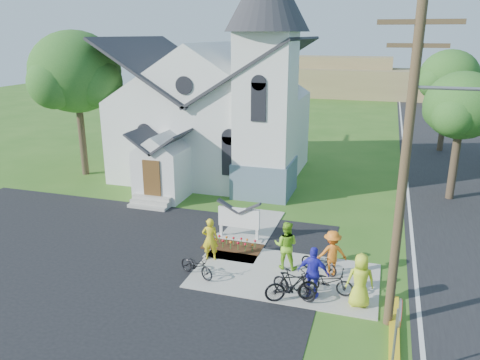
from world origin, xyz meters
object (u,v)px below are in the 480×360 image
(cyclist_3, at_px, (332,253))
(bike_4, at_px, (328,281))
(church_sign, at_px, (239,218))
(bike_1, at_px, (294,284))
(bike_0, at_px, (197,266))
(bike_2, at_px, (319,263))
(bike_3, at_px, (291,286))
(stop_sign, at_px, (398,324))
(cyclist_2, at_px, (313,273))
(utility_pole, at_px, (407,161))
(cyclist_4, at_px, (360,280))
(cyclist_1, at_px, (286,245))
(cyclist_0, at_px, (210,239))

(cyclist_3, distance_m, bike_4, 1.46)
(church_sign, bearing_deg, bike_1, -51.37)
(bike_4, bearing_deg, bike_0, 93.33)
(bike_2, relative_size, bike_3, 0.84)
(stop_sign, relative_size, cyclist_2, 1.31)
(bike_4, bearing_deg, cyclist_3, 2.87)
(bike_4, bearing_deg, utility_pole, -117.79)
(church_sign, xyz_separation_m, bike_1, (3.33, -4.16, -0.46))
(church_sign, relative_size, cyclist_4, 1.15)
(stop_sign, xyz_separation_m, cyclist_1, (-4.04, 5.30, -0.76))
(cyclist_0, distance_m, cyclist_2, 4.74)
(cyclist_0, height_order, bike_4, cyclist_0)
(cyclist_1, height_order, bike_4, cyclist_1)
(stop_sign, bearing_deg, utility_pole, 91.49)
(bike_3, bearing_deg, cyclist_0, 36.79)
(cyclist_1, distance_m, cyclist_3, 1.79)
(cyclist_0, xyz_separation_m, bike_0, (-0.00, -1.46, -0.46))
(cyclist_3, xyz_separation_m, bike_4, (0.05, -1.39, -0.44))
(bike_3, bearing_deg, cyclist_4, -104.06)
(cyclist_1, bearing_deg, bike_0, 27.36)
(stop_sign, distance_m, cyclist_0, 8.81)
(utility_pole, bearing_deg, cyclist_0, 161.20)
(cyclist_2, height_order, cyclist_4, cyclist_4)
(cyclist_0, height_order, cyclist_1, cyclist_1)
(cyclist_0, bearing_deg, cyclist_2, 142.31)
(stop_sign, xyz_separation_m, bike_4, (-2.21, 3.86, -1.26))
(cyclist_0, xyz_separation_m, cyclist_4, (6.03, -1.71, 0.06))
(stop_sign, xyz_separation_m, bike_1, (-3.31, 3.24, -1.22))
(cyclist_2, relative_size, cyclist_3, 1.05)
(cyclist_0, distance_m, bike_2, 4.43)
(cyclist_0, relative_size, bike_4, 1.00)
(church_sign, distance_m, cyclist_0, 2.35)
(bike_1, xyz_separation_m, bike_3, (-0.04, -0.24, 0.05))
(stop_sign, xyz_separation_m, cyclist_2, (-2.69, 3.47, -0.78))
(bike_0, distance_m, cyclist_3, 5.16)
(utility_pole, height_order, bike_2, utility_pole)
(utility_pole, height_order, bike_4, utility_pole)
(bike_1, bearing_deg, utility_pole, -80.03)
(church_sign, xyz_separation_m, bike_3, (3.28, -4.40, -0.41))
(church_sign, height_order, bike_1, church_sign)
(bike_0, bearing_deg, bike_4, -64.25)
(utility_pole, relative_size, bike_1, 5.87)
(stop_sign, relative_size, bike_0, 1.50)
(utility_pole, xyz_separation_m, bike_0, (-7.06, 0.94, -4.92))
(utility_pole, bearing_deg, cyclist_2, 163.59)
(bike_2, bearing_deg, cyclist_2, -154.90)
(cyclist_0, height_order, cyclist_3, cyclist_3)
(cyclist_0, relative_size, cyclist_1, 0.92)
(church_sign, relative_size, cyclist_0, 1.23)
(bike_4, bearing_deg, cyclist_0, 76.59)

